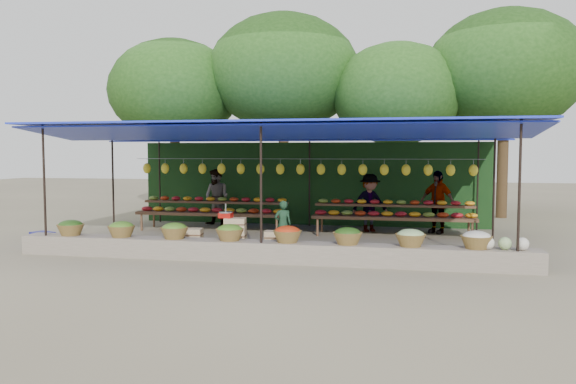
% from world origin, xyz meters
% --- Properties ---
extents(ground, '(60.00, 60.00, 0.00)m').
position_xyz_m(ground, '(0.00, 0.00, 0.00)').
color(ground, '#6A604E').
rests_on(ground, ground).
extents(stone_curb, '(10.60, 0.55, 0.40)m').
position_xyz_m(stone_curb, '(0.00, -2.75, 0.20)').
color(stone_curb, '#6B6256').
rests_on(stone_curb, ground).
extents(stall_canopy, '(10.80, 6.60, 2.82)m').
position_xyz_m(stall_canopy, '(0.00, 0.06, 2.68)').
color(stall_canopy, black).
rests_on(stall_canopy, ground).
extents(produce_baskets, '(8.98, 0.58, 0.34)m').
position_xyz_m(produce_baskets, '(-0.10, -2.75, 0.56)').
color(produce_baskets, brown).
rests_on(produce_baskets, stone_curb).
extents(netting_backdrop, '(10.60, 0.06, 2.50)m').
position_xyz_m(netting_backdrop, '(0.00, 3.15, 1.25)').
color(netting_backdrop, '#204518').
rests_on(netting_backdrop, ground).
extents(tree_row, '(16.51, 5.50, 7.12)m').
position_xyz_m(tree_row, '(0.50, 6.09, 4.70)').
color(tree_row, '#3A2315').
rests_on(tree_row, ground).
extents(fruit_table_left, '(4.21, 0.95, 0.93)m').
position_xyz_m(fruit_table_left, '(-2.49, 1.35, 0.61)').
color(fruit_table_left, '#4A2E1D').
rests_on(fruit_table_left, ground).
extents(fruit_table_right, '(4.21, 0.95, 0.93)m').
position_xyz_m(fruit_table_right, '(2.51, 1.35, 0.61)').
color(fruit_table_right, '#4A2E1D').
rests_on(fruit_table_right, ground).
extents(crate_counter, '(2.39, 0.40, 0.77)m').
position_xyz_m(crate_counter, '(-0.85, -1.97, 0.31)').
color(crate_counter, '#A1895C').
rests_on(crate_counter, ground).
extents(weighing_scale, '(0.29, 0.29, 0.31)m').
position_xyz_m(weighing_scale, '(-1.03, -1.97, 0.84)').
color(weighing_scale, '#B4140E').
rests_on(weighing_scale, crate_counter).
extents(vendor_seated, '(0.47, 0.39, 1.10)m').
position_xyz_m(vendor_seated, '(0.06, -1.15, 0.55)').
color(vendor_seated, '#1B3D24').
rests_on(vendor_seated, ground).
extents(customer_left, '(0.99, 0.89, 1.70)m').
position_xyz_m(customer_left, '(-2.73, 2.38, 0.85)').
color(customer_left, slate).
rests_on(customer_left, ground).
extents(customer_mid, '(1.19, 0.99, 1.60)m').
position_xyz_m(customer_mid, '(1.84, 2.03, 0.80)').
color(customer_mid, slate).
rests_on(customer_mid, ground).
extents(customer_right, '(1.06, 0.90, 1.71)m').
position_xyz_m(customer_right, '(3.66, 2.08, 0.85)').
color(customer_right, slate).
rests_on(customer_right, ground).
extents(blue_crate_front, '(0.55, 0.46, 0.29)m').
position_xyz_m(blue_crate_front, '(-4.67, -2.32, 0.14)').
color(blue_crate_front, navy).
rests_on(blue_crate_front, ground).
extents(blue_crate_back, '(0.62, 0.54, 0.31)m').
position_xyz_m(blue_crate_back, '(-5.62, -1.86, 0.16)').
color(blue_crate_back, navy).
rests_on(blue_crate_back, ground).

